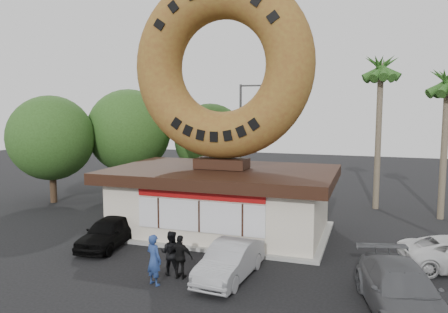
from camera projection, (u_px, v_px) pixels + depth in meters
ground at (171, 274)px, 16.73m from camera, size 90.00×90.00×0.00m
donut_shop at (222, 198)px, 22.16m from camera, size 11.20×7.20×3.80m
giant_donut at (222, 66)px, 21.43m from camera, size 9.13×2.33×9.13m
tree_west at (129, 131)px, 31.47m from camera, size 6.00×6.00×7.65m
tree_mid at (210, 140)px, 31.67m from camera, size 5.20×5.20×6.63m
tree_far at (51, 138)px, 28.86m from camera, size 5.60×5.60×7.14m
palm_near at (381, 73)px, 26.56m from camera, size 2.60×2.60×9.75m
palm_far at (448, 87)px, 24.14m from camera, size 2.60×2.60×8.75m
street_lamp at (242, 133)px, 31.87m from camera, size 2.11×0.20×8.00m
person_left at (154, 260)px, 15.63m from camera, size 0.79×0.66×1.85m
person_center at (171, 253)px, 16.59m from camera, size 0.91×0.76×1.70m
person_right at (181, 257)px, 16.19m from camera, size 0.97×0.42×1.65m
car_black at (108, 232)px, 19.95m from camera, size 1.97×4.09×1.35m
car_silver at (230, 261)px, 16.23m from camera, size 1.73×4.18×1.34m
car_grey at (401, 291)px, 13.41m from camera, size 3.20×5.49×1.49m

